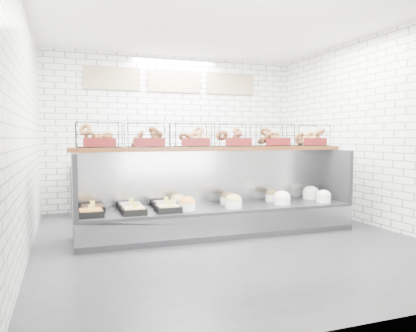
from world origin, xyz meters
name	(u,v)px	position (x,y,z in m)	size (l,w,h in m)	color
ground	(226,238)	(0.00, 0.00, 0.00)	(5.50, 5.50, 0.00)	black
room_shell	(211,93)	(0.00, 0.60, 2.06)	(5.02, 5.51, 3.01)	silver
display_case	(217,211)	(-0.01, 0.34, 0.33)	(4.00, 0.90, 1.20)	black
bagel_shelf	(213,138)	(-0.01, 0.52, 1.39)	(4.10, 0.50, 0.40)	#44210E
prep_counter	(178,185)	(-0.01, 2.43, 0.47)	(4.00, 0.60, 1.20)	#93969B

